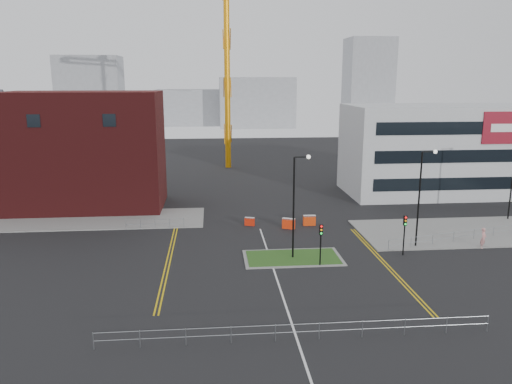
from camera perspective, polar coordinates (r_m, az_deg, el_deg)
ground at (r=36.78m, az=3.12°, el=-11.99°), size 200.00×200.00×0.00m
pavement_left at (r=59.09m, az=-19.74°, el=-3.04°), size 28.00×8.00×0.12m
pavement_right at (r=56.34m, az=23.74°, el=-4.13°), size 24.00×10.00×0.12m
island_kerb at (r=44.37m, az=4.22°, el=-7.51°), size 8.60×4.60×0.08m
grass_island at (r=44.36m, az=4.22°, el=-7.49°), size 8.00×4.00×0.12m
brick_building at (r=64.22m, az=-21.46°, el=4.24°), size 24.20×10.07×14.24m
office_block at (r=72.61m, az=20.20°, el=4.56°), size 25.00×12.20×12.00m
tower_crane at (r=88.00m, az=0.48°, el=20.47°), size 51.93×12.59×39.45m
streetlamp_island at (r=42.84m, az=4.62°, el=-0.74°), size 1.46×0.36×9.18m
streetlamp_right_near at (r=48.16m, az=18.43°, el=0.15°), size 1.46×0.36×9.18m
traffic_light_island at (r=42.04m, az=7.42°, el=-5.10°), size 0.28×0.33×3.65m
traffic_light_right at (r=46.20m, az=16.64°, el=-3.90°), size 0.28×0.33×3.65m
railing_front at (r=31.13m, az=4.77°, el=-15.27°), size 24.05×0.05×1.10m
railing_left at (r=53.45m, az=-11.47°, el=-3.40°), size 6.05×0.05×1.10m
railing_right at (r=53.33m, az=23.66°, el=-4.24°), size 19.05×5.05×1.10m
centre_line at (r=38.59m, az=2.69°, el=-10.75°), size 0.15×30.00×0.01m
yellow_left_a at (r=45.89m, az=-9.99°, el=-7.02°), size 0.12×24.00×0.01m
yellow_left_b at (r=45.86m, az=-9.61°, el=-7.02°), size 0.12×24.00×0.01m
yellow_right_a at (r=44.38m, az=14.34°, el=-7.93°), size 0.12×20.00×0.01m
yellow_right_b at (r=44.48m, az=14.70°, el=-7.91°), size 0.12×20.00×0.01m
skyline_a at (r=157.07m, az=-18.36°, el=10.54°), size 18.00×12.00×22.00m
skyline_b at (r=163.89m, az=0.10°, el=10.19°), size 24.00×12.00×16.00m
skyline_c at (r=165.75m, az=12.68°, el=12.00°), size 14.00×12.00×28.00m
skyline_d at (r=173.32m, az=-6.23°, el=9.60°), size 30.00×12.00×12.00m
pedestrian at (r=51.12m, az=24.55°, el=-4.81°), size 0.84×0.81×1.94m
barrier_left at (r=53.70m, az=-0.73°, el=-3.35°), size 1.11×0.66×0.89m
barrier_mid at (r=52.66m, az=3.75°, el=-3.56°), size 1.39×0.92×1.12m
barrier_right at (r=54.02m, az=6.11°, el=-3.19°), size 1.34×0.47×1.12m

